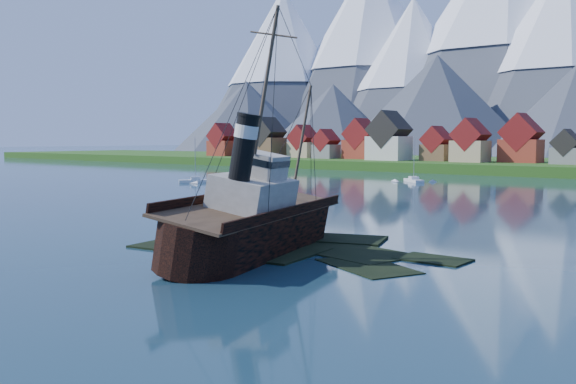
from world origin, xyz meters
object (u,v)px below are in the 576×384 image
Objects in this scene: sailboat_a at (238,184)px; sailboat_c at (414,181)px; tugboat_wreck at (261,220)px; sailboat_b at (195,181)px.

sailboat_c is (26.85, 33.54, 0.01)m from sailboat_a.
tugboat_wreck reaches higher than sailboat_c.
sailboat_b is at bearing 144.42° from sailboat_a.
sailboat_c is at bearing 9.94° from sailboat_a.
sailboat_a is at bearing 44.77° from sailboat_b.
sailboat_c is at bearing 80.33° from sailboat_b.
sailboat_b is at bearing 125.45° from tugboat_wreck.
tugboat_wreck is 2.60× the size of sailboat_b.
sailboat_a is 0.94× the size of sailboat_b.
tugboat_wreck is 101.18m from sailboat_c.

